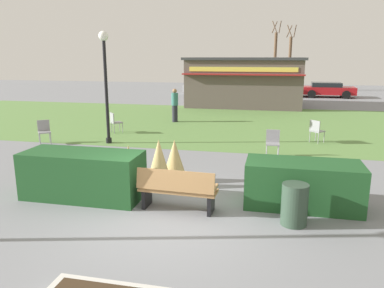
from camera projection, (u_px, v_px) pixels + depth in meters
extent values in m
plane|color=slate|center=(161.00, 219.00, 7.68)|extent=(80.00, 80.00, 0.00)
cube|color=#5B8442|center=(229.00, 123.00, 18.86)|extent=(36.00, 12.00, 0.01)
cube|color=#9E7547|center=(178.00, 190.00, 8.08)|extent=(1.72, 0.56, 0.06)
cube|color=#9E7547|center=(175.00, 181.00, 7.80)|extent=(1.70, 0.20, 0.44)
cube|color=black|center=(147.00, 197.00, 8.31)|extent=(0.10, 0.44, 0.45)
cube|color=black|center=(211.00, 203.00, 7.94)|extent=(0.10, 0.44, 0.45)
cube|color=#9E7547|center=(143.00, 182.00, 8.25)|extent=(0.08, 0.44, 0.06)
cube|color=#9E7547|center=(215.00, 188.00, 7.84)|extent=(0.08, 0.44, 0.06)
cube|color=#1E4C23|center=(83.00, 175.00, 8.77)|extent=(2.78, 1.10, 1.10)
cube|color=#1E4C23|center=(303.00, 184.00, 8.25)|extent=(2.49, 1.10, 1.02)
cone|color=tan|center=(159.00, 164.00, 9.43)|extent=(0.71, 0.71, 1.26)
cone|color=tan|center=(129.00, 163.00, 10.04)|extent=(0.57, 0.57, 0.96)
cone|color=tan|center=(175.00, 161.00, 9.88)|extent=(0.71, 0.71, 1.14)
cylinder|color=black|center=(109.00, 140.00, 14.43)|extent=(0.22, 0.22, 0.20)
cylinder|color=black|center=(106.00, 93.00, 14.02)|extent=(0.12, 0.12, 3.83)
sphere|color=white|center=(103.00, 36.00, 13.54)|extent=(0.36, 0.36, 0.36)
cylinder|color=#2D4233|center=(294.00, 204.00, 7.36)|extent=(0.52, 0.52, 0.84)
cube|color=#594C47|center=(245.00, 83.00, 25.17)|extent=(7.36, 4.51, 3.04)
cube|color=#333338|center=(245.00, 59.00, 24.80)|extent=(7.66, 4.81, 0.16)
cube|color=maroon|center=(242.00, 75.00, 22.70)|extent=(7.46, 0.36, 0.08)
cube|color=#D8CC4C|center=(242.00, 69.00, 22.78)|extent=(6.62, 0.04, 0.28)
cube|color=gray|center=(117.00, 123.00, 16.31)|extent=(0.62, 0.62, 0.04)
cube|color=gray|center=(112.00, 118.00, 16.16)|extent=(0.33, 0.35, 0.44)
cylinder|color=gray|center=(123.00, 128.00, 16.30)|extent=(0.03, 0.03, 0.45)
cylinder|color=gray|center=(120.00, 126.00, 16.62)|extent=(0.03, 0.03, 0.45)
cylinder|color=gray|center=(114.00, 129.00, 16.11)|extent=(0.03, 0.03, 0.45)
cylinder|color=gray|center=(111.00, 127.00, 16.43)|extent=(0.03, 0.03, 0.45)
cube|color=gray|center=(44.00, 132.00, 14.24)|extent=(0.62, 0.62, 0.04)
cube|color=gray|center=(43.00, 126.00, 14.36)|extent=(0.37, 0.31, 0.44)
cylinder|color=gray|center=(40.00, 139.00, 14.04)|extent=(0.03, 0.03, 0.45)
cylinder|color=gray|center=(51.00, 138.00, 14.21)|extent=(0.03, 0.03, 0.45)
cylinder|color=gray|center=(39.00, 137.00, 14.38)|extent=(0.03, 0.03, 0.45)
cylinder|color=gray|center=(50.00, 137.00, 14.54)|extent=(0.03, 0.03, 0.45)
cube|color=gray|center=(317.00, 131.00, 14.43)|extent=(0.62, 0.62, 0.04)
cube|color=gray|center=(315.00, 126.00, 14.26)|extent=(0.36, 0.31, 0.44)
cylinder|color=gray|center=(324.00, 137.00, 14.45)|extent=(0.03, 0.03, 0.45)
cylinder|color=gray|center=(316.00, 135.00, 14.74)|extent=(0.03, 0.03, 0.45)
cylinder|color=gray|center=(318.00, 138.00, 14.22)|extent=(0.03, 0.03, 0.45)
cylinder|color=gray|center=(310.00, 137.00, 14.52)|extent=(0.03, 0.03, 0.45)
cube|color=gray|center=(273.00, 144.00, 12.34)|extent=(0.45, 0.45, 0.04)
cube|color=gray|center=(273.00, 136.00, 12.48)|extent=(0.44, 0.05, 0.44)
cylinder|color=gray|center=(267.00, 152.00, 12.24)|extent=(0.03, 0.03, 0.45)
cylinder|color=gray|center=(278.00, 152.00, 12.17)|extent=(0.03, 0.03, 0.45)
cylinder|color=gray|center=(267.00, 149.00, 12.60)|extent=(0.03, 0.03, 0.45)
cylinder|color=gray|center=(278.00, 149.00, 12.53)|extent=(0.03, 0.03, 0.45)
cylinder|color=#23232D|center=(175.00, 114.00, 19.04)|extent=(0.28, 0.28, 0.85)
cylinder|color=#336B66|center=(175.00, 99.00, 18.87)|extent=(0.34, 0.34, 0.62)
sphere|color=#8C6647|center=(175.00, 91.00, 18.77)|extent=(0.22, 0.22, 0.22)
cube|color=#B7BABF|center=(209.00, 88.00, 32.60)|extent=(4.36, 2.21, 0.60)
cube|color=black|center=(207.00, 83.00, 32.55)|extent=(2.46, 1.81, 0.44)
cylinder|color=black|center=(226.00, 90.00, 33.11)|extent=(0.66, 0.28, 0.64)
cylinder|color=black|center=(221.00, 92.00, 31.40)|extent=(0.66, 0.28, 0.64)
cylinder|color=black|center=(198.00, 90.00, 33.90)|extent=(0.66, 0.28, 0.64)
cylinder|color=black|center=(191.00, 91.00, 32.20)|extent=(0.66, 0.28, 0.64)
cube|color=silver|center=(273.00, 89.00, 31.45)|extent=(4.36, 2.22, 0.60)
cube|color=black|center=(271.00, 84.00, 31.40)|extent=(2.46, 1.81, 0.44)
cylinder|color=black|center=(289.00, 92.00, 31.96)|extent=(0.66, 0.28, 0.64)
cylinder|color=black|center=(288.00, 94.00, 30.26)|extent=(0.66, 0.28, 0.64)
cylinder|color=black|center=(259.00, 91.00, 32.75)|extent=(0.66, 0.28, 0.64)
cylinder|color=black|center=(256.00, 93.00, 31.05)|extent=(0.66, 0.28, 0.64)
cube|color=maroon|center=(328.00, 90.00, 30.53)|extent=(4.24, 1.90, 0.60)
cube|color=black|center=(326.00, 85.00, 30.47)|extent=(2.35, 1.64, 0.44)
cylinder|color=black|center=(343.00, 93.00, 31.15)|extent=(0.65, 0.24, 0.64)
cylinder|color=black|center=(346.00, 95.00, 29.41)|extent=(0.65, 0.24, 0.64)
cylinder|color=black|center=(310.00, 92.00, 31.76)|extent=(0.65, 0.24, 0.64)
cylinder|color=black|center=(312.00, 94.00, 30.02)|extent=(0.65, 0.24, 0.64)
cylinder|color=brown|center=(289.00, 64.00, 35.57)|extent=(0.28, 0.28, 5.07)
cylinder|color=brown|center=(295.00, 31.00, 34.91)|extent=(0.25, 0.58, 1.12)
cylinder|color=brown|center=(289.00, 31.00, 35.20)|extent=(0.54, 0.36, 1.12)
cylinder|color=brown|center=(290.00, 31.00, 34.62)|extent=(0.54, 0.35, 1.12)
cylinder|color=brown|center=(275.00, 62.00, 36.42)|extent=(0.28, 0.28, 5.51)
cylinder|color=brown|center=(280.00, 27.00, 35.71)|extent=(0.25, 0.58, 1.12)
cylinder|color=brown|center=(275.00, 27.00, 36.00)|extent=(0.54, 0.36, 1.12)
cylinder|color=brown|center=(275.00, 27.00, 35.42)|extent=(0.54, 0.35, 1.12)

